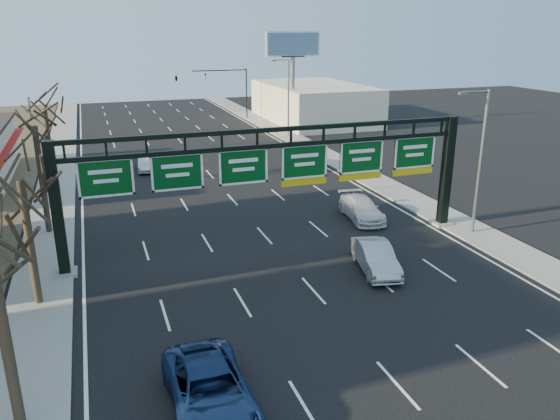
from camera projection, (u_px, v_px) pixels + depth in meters
name	position (u px, v px, depth m)	size (l,w,h in m)	color
ground	(330.00, 309.00, 25.38)	(160.00, 160.00, 0.00)	black
sidewalk_left	(53.00, 209.00, 39.24)	(3.00, 120.00, 0.12)	gray
sidewalk_right	(370.00, 178.00, 47.27)	(3.00, 120.00, 0.12)	gray
lane_markings	(226.00, 192.00, 43.27)	(21.60, 120.00, 0.01)	white
sign_gantry	(277.00, 172.00, 31.11)	(24.60, 1.20, 7.20)	black
building_right_distant	(314.00, 103.00, 75.58)	(12.00, 20.00, 5.00)	beige
tree_gantry	(17.00, 157.00, 23.58)	(3.60, 3.60, 8.48)	black
tree_mid	(32.00, 109.00, 32.29)	(3.60, 3.60, 9.24)	black
tree_far	(43.00, 96.00, 41.35)	(3.60, 3.60, 8.86)	black
streetlight_near	(479.00, 155.00, 33.04)	(2.15, 0.22, 9.00)	slate
streetlight_far	(287.00, 94.00, 63.46)	(2.15, 0.22, 9.00)	slate
billboard_right	(293.00, 56.00, 67.44)	(7.00, 0.50, 12.00)	slate
traffic_signal_mast	(203.00, 81.00, 74.62)	(10.16, 0.54, 7.00)	black
car_blue_suv	(210.00, 391.00, 18.40)	(2.64, 5.73, 1.59)	navy
car_silver_sedan	(376.00, 258.00, 29.15)	(1.61, 4.62, 1.52)	#A8A8AD
car_white_wagon	(361.00, 209.00, 37.12)	(2.04, 5.01, 1.45)	silver
car_grey_far	(309.00, 160.00, 50.67)	(1.71, 4.26, 1.45)	#45474B
car_silver_distant	(147.00, 162.00, 49.86)	(1.54, 4.43, 1.46)	silver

